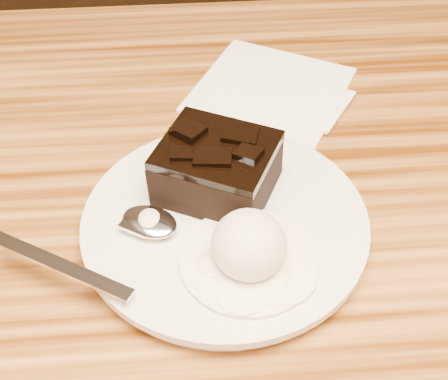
{
  "coord_description": "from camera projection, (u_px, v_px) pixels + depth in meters",
  "views": [
    {
      "loc": [
        0.06,
        -0.31,
        1.13
      ],
      "look_at": [
        0.08,
        0.03,
        0.79
      ],
      "focal_mm": 49.48,
      "sensor_mm": 36.0,
      "label": 1
    }
  ],
  "objects": [
    {
      "name": "plate",
      "position": [
        225.0,
        226.0,
        0.49
      ],
      "size": [
        0.23,
        0.23,
        0.02
      ],
      "primitive_type": "cylinder",
      "color": "silver",
      "rests_on": "dining_table"
    },
    {
      "name": "brownie",
      "position": [
        217.0,
        171.0,
        0.5
      ],
      "size": [
        0.11,
        0.11,
        0.04
      ],
      "primitive_type": "cube",
      "rotation": [
        0.0,
        0.0,
        -0.46
      ],
      "color": "black",
      "rests_on": "plate"
    },
    {
      "name": "ice_cream_scoop",
      "position": [
        249.0,
        245.0,
        0.44
      ],
      "size": [
        0.05,
        0.06,
        0.05
      ],
      "primitive_type": "ellipsoid",
      "color": "white",
      "rests_on": "plate"
    },
    {
      "name": "melt_puddle",
      "position": [
        248.0,
        260.0,
        0.46
      ],
      "size": [
        0.1,
        0.1,
        0.0
      ],
      "primitive_type": "cylinder",
      "color": "white",
      "rests_on": "plate"
    },
    {
      "name": "spoon",
      "position": [
        150.0,
        223.0,
        0.48
      ],
      "size": [
        0.17,
        0.12,
        0.01
      ],
      "primitive_type": null,
      "rotation": [
        0.0,
        0.0,
        1.03
      ],
      "color": "silver",
      "rests_on": "plate"
    },
    {
      "name": "napkin",
      "position": [
        270.0,
        88.0,
        0.64
      ],
      "size": [
        0.2,
        0.2,
        0.01
      ],
      "primitive_type": "cube",
      "rotation": [
        0.0,
        0.0,
        -0.5
      ],
      "color": "white",
      "rests_on": "dining_table"
    },
    {
      "name": "crumb_a",
      "position": [
        273.0,
        262.0,
        0.45
      ],
      "size": [
        0.01,
        0.01,
        0.0
      ],
      "primitive_type": "cube",
      "rotation": [
        0.0,
        0.0,
        0.01
      ],
      "color": "black",
      "rests_on": "plate"
    },
    {
      "name": "crumb_b",
      "position": [
        207.0,
        214.0,
        0.49
      ],
      "size": [
        0.01,
        0.01,
        0.0
      ],
      "primitive_type": "cube",
      "rotation": [
        0.0,
        0.0,
        1.21
      ],
      "color": "black",
      "rests_on": "plate"
    },
    {
      "name": "crumb_c",
      "position": [
        213.0,
        276.0,
        0.44
      ],
      "size": [
        0.01,
        0.01,
        0.0
      ],
      "primitive_type": "cube",
      "rotation": [
        0.0,
        0.0,
        1.0
      ],
      "color": "black",
      "rests_on": "plate"
    }
  ]
}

